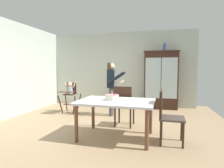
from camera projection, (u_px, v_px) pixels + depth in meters
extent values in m
plane|color=tan|center=(100.00, 125.00, 4.55)|extent=(6.24, 6.24, 0.00)
cube|color=beige|center=(120.00, 69.00, 6.99)|extent=(5.32, 0.06, 2.70)
cube|color=beige|center=(6.00, 69.00, 5.05)|extent=(0.06, 5.32, 2.70)
cube|color=#382116|center=(161.00, 81.00, 6.43)|extent=(1.11, 0.42, 1.92)
cube|color=#382116|center=(161.00, 52.00, 6.35)|extent=(1.17, 0.48, 0.04)
cube|color=silver|center=(153.00, 78.00, 6.28)|extent=(0.50, 0.01, 1.34)
cube|color=silver|center=(169.00, 78.00, 6.16)|extent=(0.50, 0.01, 1.34)
cube|color=#382116|center=(161.00, 78.00, 6.43)|extent=(1.03, 0.36, 0.02)
cylinder|color=#3D567F|center=(165.00, 48.00, 6.32)|extent=(0.13, 0.13, 0.22)
cylinder|color=#3D567F|center=(165.00, 44.00, 6.31)|extent=(0.07, 0.07, 0.05)
cylinder|color=#382116|center=(60.00, 105.00, 5.72)|extent=(0.13, 0.15, 0.56)
cylinder|color=#382116|center=(74.00, 105.00, 5.65)|extent=(0.14, 0.13, 0.56)
cylinder|color=#382116|center=(66.00, 102.00, 6.15)|extent=(0.14, 0.13, 0.56)
cylinder|color=#382116|center=(79.00, 102.00, 6.08)|extent=(0.13, 0.15, 0.56)
cube|color=#382116|center=(70.00, 104.00, 5.90)|extent=(0.42, 0.07, 0.02)
cube|color=#382116|center=(70.00, 94.00, 5.88)|extent=(0.37, 0.37, 0.02)
cube|color=#382116|center=(72.00, 88.00, 6.01)|extent=(0.31, 0.05, 0.34)
cube|color=brown|center=(66.00, 92.00, 5.60)|extent=(0.46, 0.27, 0.02)
cylinder|color=#9EBCD1|center=(70.00, 90.00, 5.89)|extent=(0.17, 0.17, 0.22)
sphere|color=beige|center=(70.00, 85.00, 5.87)|extent=(0.15, 0.15, 0.15)
cylinder|color=beige|center=(66.00, 85.00, 5.89)|extent=(0.10, 0.05, 0.17)
cylinder|color=beige|center=(74.00, 85.00, 5.85)|extent=(0.10, 0.05, 0.17)
cylinder|color=#47474C|center=(111.00, 102.00, 5.42)|extent=(0.11, 0.11, 0.82)
cylinder|color=#47474C|center=(112.00, 101.00, 5.58)|extent=(0.11, 0.11, 0.82)
cube|color=#19232D|center=(111.00, 79.00, 5.45)|extent=(0.22, 0.37, 0.52)
cube|color=white|center=(115.00, 79.00, 5.43)|extent=(0.01, 0.06, 0.49)
sphere|color=beige|center=(111.00, 66.00, 5.42)|extent=(0.19, 0.19, 0.19)
cube|color=brown|center=(110.00, 71.00, 5.44)|extent=(0.11, 0.20, 0.44)
cylinder|color=#19232D|center=(115.00, 78.00, 5.22)|extent=(0.49, 0.10, 0.37)
sphere|color=beige|center=(121.00, 82.00, 5.20)|extent=(0.08, 0.08, 0.08)
cylinder|color=#19232D|center=(117.00, 78.00, 5.62)|extent=(0.49, 0.10, 0.37)
sphere|color=beige|center=(123.00, 81.00, 5.60)|extent=(0.08, 0.08, 0.08)
cube|color=silver|center=(116.00, 102.00, 3.69)|extent=(1.51, 1.09, 0.04)
cylinder|color=brown|center=(76.00, 124.00, 3.49)|extent=(0.07, 0.07, 0.70)
cylinder|color=brown|center=(147.00, 130.00, 3.14)|extent=(0.07, 0.07, 0.70)
cylinder|color=brown|center=(93.00, 113.00, 4.30)|extent=(0.07, 0.07, 0.70)
cylinder|color=brown|center=(151.00, 117.00, 3.95)|extent=(0.07, 0.07, 0.70)
cylinder|color=beige|center=(112.00, 98.00, 3.76)|extent=(0.28, 0.28, 0.10)
cylinder|color=pink|center=(112.00, 95.00, 3.76)|extent=(0.27, 0.27, 0.01)
cylinder|color=#F2E5CC|center=(112.00, 93.00, 3.76)|extent=(0.01, 0.01, 0.06)
cone|color=yellow|center=(112.00, 91.00, 3.75)|extent=(0.02, 0.02, 0.02)
sphere|color=red|center=(114.00, 94.00, 3.71)|extent=(0.04, 0.04, 0.04)
cylinder|color=#382116|center=(134.00, 115.00, 4.65)|extent=(0.04, 0.04, 0.45)
cylinder|color=#382116|center=(119.00, 114.00, 4.76)|extent=(0.04, 0.04, 0.45)
cylinder|color=#382116|center=(130.00, 119.00, 4.30)|extent=(0.04, 0.04, 0.45)
cylinder|color=#382116|center=(115.00, 117.00, 4.41)|extent=(0.04, 0.04, 0.45)
cube|color=#473D38|center=(125.00, 106.00, 4.51)|extent=(0.47, 0.47, 0.03)
cube|color=#382116|center=(123.00, 97.00, 4.30)|extent=(0.42, 0.07, 0.48)
cylinder|color=#382116|center=(131.00, 97.00, 4.24)|extent=(0.03, 0.03, 0.48)
cylinder|color=#382116|center=(115.00, 97.00, 4.36)|extent=(0.03, 0.03, 0.48)
cylinder|color=#382116|center=(183.00, 136.00, 3.22)|extent=(0.04, 0.04, 0.45)
cylinder|color=#382116|center=(182.00, 129.00, 3.57)|extent=(0.04, 0.04, 0.45)
cylinder|color=#382116|center=(161.00, 133.00, 3.32)|extent=(0.04, 0.04, 0.45)
cylinder|color=#382116|center=(161.00, 127.00, 3.67)|extent=(0.04, 0.04, 0.45)
cube|color=#473D38|center=(172.00, 118.00, 3.43)|extent=(0.46, 0.46, 0.03)
cube|color=#382116|center=(161.00, 104.00, 3.46)|extent=(0.06, 0.42, 0.48)
cylinder|color=#382116|center=(161.00, 106.00, 3.28)|extent=(0.03, 0.03, 0.48)
cylinder|color=#382116|center=(161.00, 102.00, 3.64)|extent=(0.03, 0.03, 0.48)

